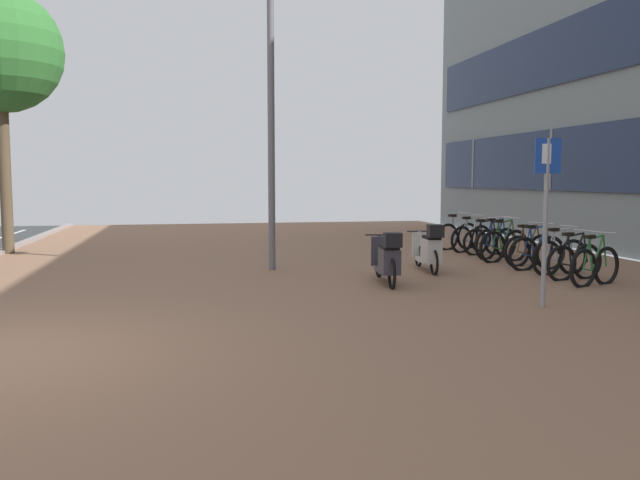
{
  "coord_description": "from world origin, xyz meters",
  "views": [
    {
      "loc": [
        2.16,
        -7.19,
        1.86
      ],
      "look_at": [
        3.93,
        1.66,
        1.01
      ],
      "focal_mm": 36.97,
      "sensor_mm": 36.0,
      "label": 1
    }
  ],
  "objects_px": {
    "bicycle_rack_08": "(471,238)",
    "bicycle_rack_05": "(504,246)",
    "scooter_near": "(429,249)",
    "bicycle_rack_06": "(496,243)",
    "bicycle_rack_09": "(458,236)",
    "bicycle_rack_07": "(486,241)",
    "bicycle_rack_01": "(574,262)",
    "bicycle_rack_02": "(560,257)",
    "bicycle_rack_04": "(529,250)",
    "parking_sign": "(546,203)",
    "lamp_post": "(271,112)",
    "street_tree": "(0,52)",
    "bicycle_rack_03": "(537,253)",
    "bicycle_rack_00": "(595,266)",
    "scooter_mid": "(387,259)"
  },
  "relations": [
    {
      "from": "bicycle_rack_05",
      "to": "street_tree",
      "type": "relative_size",
      "value": 0.22
    },
    {
      "from": "bicycle_rack_05",
      "to": "bicycle_rack_07",
      "type": "distance_m",
      "value": 1.34
    },
    {
      "from": "bicycle_rack_01",
      "to": "bicycle_rack_02",
      "type": "bearing_deg",
      "value": 80.73
    },
    {
      "from": "scooter_mid",
      "to": "parking_sign",
      "type": "relative_size",
      "value": 0.78
    },
    {
      "from": "scooter_near",
      "to": "scooter_mid",
      "type": "xyz_separation_m",
      "value": [
        -1.27,
        -1.32,
        -0.01
      ]
    },
    {
      "from": "bicycle_rack_05",
      "to": "bicycle_rack_06",
      "type": "xyz_separation_m",
      "value": [
        0.14,
        0.66,
        -0.01
      ]
    },
    {
      "from": "bicycle_rack_07",
      "to": "lamp_post",
      "type": "relative_size",
      "value": 0.22
    },
    {
      "from": "bicycle_rack_00",
      "to": "bicycle_rack_03",
      "type": "distance_m",
      "value": 1.98
    },
    {
      "from": "bicycle_rack_03",
      "to": "bicycle_rack_06",
      "type": "height_order",
      "value": "bicycle_rack_06"
    },
    {
      "from": "bicycle_rack_01",
      "to": "bicycle_rack_06",
      "type": "relative_size",
      "value": 0.96
    },
    {
      "from": "parking_sign",
      "to": "lamp_post",
      "type": "bearing_deg",
      "value": 125.91
    },
    {
      "from": "bicycle_rack_05",
      "to": "parking_sign",
      "type": "xyz_separation_m",
      "value": [
        -1.85,
        -4.86,
        1.14
      ]
    },
    {
      "from": "bicycle_rack_08",
      "to": "lamp_post",
      "type": "height_order",
      "value": "lamp_post"
    },
    {
      "from": "scooter_near",
      "to": "scooter_mid",
      "type": "height_order",
      "value": "scooter_near"
    },
    {
      "from": "bicycle_rack_06",
      "to": "bicycle_rack_09",
      "type": "bearing_deg",
      "value": 93.06
    },
    {
      "from": "bicycle_rack_08",
      "to": "bicycle_rack_05",
      "type": "bearing_deg",
      "value": -93.32
    },
    {
      "from": "bicycle_rack_08",
      "to": "bicycle_rack_09",
      "type": "height_order",
      "value": "bicycle_rack_09"
    },
    {
      "from": "bicycle_rack_01",
      "to": "scooter_mid",
      "type": "xyz_separation_m",
      "value": [
        -3.52,
        0.16,
        0.11
      ]
    },
    {
      "from": "bicycle_rack_08",
      "to": "bicycle_rack_09",
      "type": "xyz_separation_m",
      "value": [
        -0.08,
        0.66,
        0.01
      ]
    },
    {
      "from": "scooter_mid",
      "to": "bicycle_rack_03",
      "type": "bearing_deg",
      "value": 18.3
    },
    {
      "from": "lamp_post",
      "to": "street_tree",
      "type": "xyz_separation_m",
      "value": [
        -6.04,
        4.17,
        1.71
      ]
    },
    {
      "from": "bicycle_rack_07",
      "to": "scooter_mid",
      "type": "height_order",
      "value": "scooter_mid"
    },
    {
      "from": "bicycle_rack_03",
      "to": "lamp_post",
      "type": "xyz_separation_m",
      "value": [
        -5.26,
        1.1,
        2.82
      ]
    },
    {
      "from": "bicycle_rack_04",
      "to": "parking_sign",
      "type": "distance_m",
      "value": 4.83
    },
    {
      "from": "bicycle_rack_00",
      "to": "street_tree",
      "type": "bearing_deg",
      "value": 147.23
    },
    {
      "from": "scooter_mid",
      "to": "street_tree",
      "type": "relative_size",
      "value": 0.29
    },
    {
      "from": "bicycle_rack_06",
      "to": "bicycle_rack_08",
      "type": "height_order",
      "value": "bicycle_rack_06"
    },
    {
      "from": "scooter_near",
      "to": "bicycle_rack_05",
      "type": "bearing_deg",
      "value": 27.97
    },
    {
      "from": "bicycle_rack_00",
      "to": "bicycle_rack_02",
      "type": "xyz_separation_m",
      "value": [
        0.13,
        1.32,
        0.01
      ]
    },
    {
      "from": "bicycle_rack_03",
      "to": "street_tree",
      "type": "relative_size",
      "value": 0.21
    },
    {
      "from": "bicycle_rack_08",
      "to": "street_tree",
      "type": "relative_size",
      "value": 0.2
    },
    {
      "from": "bicycle_rack_09",
      "to": "bicycle_rack_01",
      "type": "bearing_deg",
      "value": -89.79
    },
    {
      "from": "bicycle_rack_07",
      "to": "scooter_near",
      "type": "height_order",
      "value": "scooter_near"
    },
    {
      "from": "bicycle_rack_04",
      "to": "bicycle_rack_05",
      "type": "relative_size",
      "value": 0.95
    },
    {
      "from": "scooter_mid",
      "to": "street_tree",
      "type": "distance_m",
      "value": 11.04
    },
    {
      "from": "bicycle_rack_07",
      "to": "street_tree",
      "type": "distance_m",
      "value": 12.6
    },
    {
      "from": "bicycle_rack_02",
      "to": "bicycle_rack_07",
      "type": "relative_size",
      "value": 1.05
    },
    {
      "from": "scooter_near",
      "to": "parking_sign",
      "type": "bearing_deg",
      "value": -84.59
    },
    {
      "from": "bicycle_rack_07",
      "to": "bicycle_rack_09",
      "type": "height_order",
      "value": "bicycle_rack_09"
    },
    {
      "from": "bicycle_rack_07",
      "to": "bicycle_rack_03",
      "type": "bearing_deg",
      "value": -93.18
    },
    {
      "from": "bicycle_rack_06",
      "to": "bicycle_rack_09",
      "type": "distance_m",
      "value": 1.99
    },
    {
      "from": "bicycle_rack_05",
      "to": "lamp_post",
      "type": "distance_m",
      "value": 5.93
    },
    {
      "from": "bicycle_rack_01",
      "to": "street_tree",
      "type": "xyz_separation_m",
      "value": [
        -11.3,
        6.6,
        4.55
      ]
    },
    {
      "from": "bicycle_rack_01",
      "to": "bicycle_rack_09",
      "type": "relative_size",
      "value": 0.94
    },
    {
      "from": "bicycle_rack_07",
      "to": "scooter_mid",
      "type": "relative_size",
      "value": 0.67
    },
    {
      "from": "bicycle_rack_01",
      "to": "scooter_near",
      "type": "bearing_deg",
      "value": 146.74
    },
    {
      "from": "bicycle_rack_03",
      "to": "bicycle_rack_02",
      "type": "bearing_deg",
      "value": -80.8
    },
    {
      "from": "bicycle_rack_08",
      "to": "scooter_mid",
      "type": "height_order",
      "value": "scooter_mid"
    },
    {
      "from": "bicycle_rack_08",
      "to": "bicycle_rack_07",
      "type": "bearing_deg",
      "value": -82.87
    },
    {
      "from": "bicycle_rack_01",
      "to": "scooter_mid",
      "type": "bearing_deg",
      "value": 177.44
    }
  ]
}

